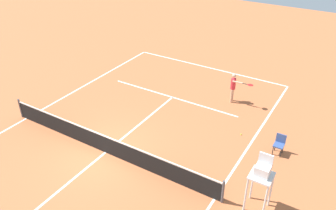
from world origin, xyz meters
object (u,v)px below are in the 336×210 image
object	(u,v)px
player_serving	(234,85)
courtside_chair_mid	(279,143)
tennis_ball	(241,134)
umpire_chair	(262,175)

from	to	relation	value
player_serving	courtside_chair_mid	xyz separation A→B (m)	(-3.52, 3.26, -0.51)
player_serving	tennis_ball	bearing A→B (deg)	25.59
umpire_chair	tennis_ball	bearing A→B (deg)	-62.38
tennis_ball	umpire_chair	size ratio (longest dim) A/B	0.03
tennis_ball	courtside_chair_mid	distance (m)	2.03
player_serving	umpire_chair	size ratio (longest dim) A/B	0.72
player_serving	tennis_ball	xyz separation A→B (m)	(-1.60, 2.81, -1.01)
player_serving	tennis_ball	world-z (taller)	player_serving
umpire_chair	courtside_chair_mid	bearing A→B (deg)	-86.72
tennis_ball	courtside_chair_mid	size ratio (longest dim) A/B	0.07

